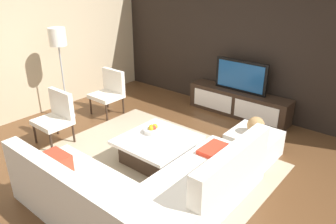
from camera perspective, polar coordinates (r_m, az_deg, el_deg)
name	(u,v)px	position (r m, az deg, el deg)	size (l,w,h in m)	color
ground_plane	(158,166)	(4.87, -1.72, -9.41)	(14.00, 14.00, 0.00)	brown
feature_wall_back	(251,42)	(6.48, 14.44, 11.78)	(6.40, 0.12, 2.80)	black
side_wall_left	(40,41)	(6.86, -21.63, 11.52)	(0.12, 5.20, 2.80)	#C6B28E
area_rug	(153,163)	(4.92, -2.60, -8.95)	(3.32, 2.57, 0.01)	tan
media_console	(238,103)	(6.54, 12.25, 1.53)	(2.04, 0.43, 0.50)	#332319
television	(241,76)	(6.35, 12.68, 6.19)	(1.06, 0.06, 0.61)	black
sectional_couch	(143,191)	(3.92, -4.37, -13.77)	(2.28, 2.40, 0.81)	white
coffee_table	(158,149)	(4.88, -1.85, -6.53)	(1.02, 1.04, 0.38)	#332319
accent_chair_near	(57,114)	(5.62, -19.01, -0.35)	(0.57, 0.50, 0.87)	#332319
floor_lamp	(58,43)	(6.27, -18.76, 11.40)	(0.31, 0.31, 1.73)	#A5A5AA
ottoman	(253,144)	(5.17, 14.80, -5.54)	(0.70, 0.70, 0.40)	white
fruit_bowl	(153,130)	(4.94, -2.68, -3.12)	(0.28, 0.28, 0.13)	silver
accent_chair_far	(110,89)	(6.53, -10.24, 3.93)	(0.56, 0.51, 0.87)	#332319
decorative_ball	(256,125)	(5.02, 15.19, -2.25)	(0.26, 0.26, 0.26)	#AD8451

